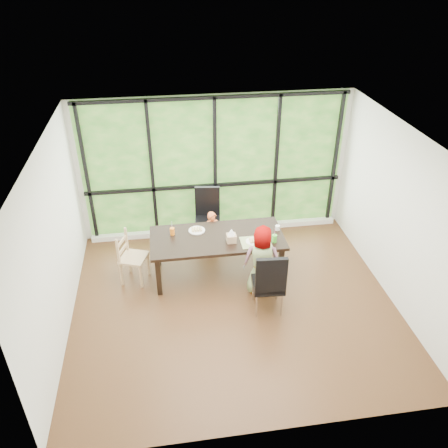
{
  "coord_description": "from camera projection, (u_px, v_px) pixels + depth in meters",
  "views": [
    {
      "loc": [
        -0.96,
        -5.36,
        4.81
      ],
      "look_at": [
        -0.06,
        0.7,
        1.05
      ],
      "focal_mm": 36.25,
      "sensor_mm": 36.0,
      "label": 1
    }
  ],
  "objects": [
    {
      "name": "tissue_box",
      "position": [
        231.0,
        238.0,
        7.28
      ],
      "size": [
        0.15,
        0.15,
        0.13
      ],
      "primitive_type": "cube",
      "color": "tan",
      "rests_on": "dining_table"
    },
    {
      "name": "ground",
      "position": [
        234.0,
        303.0,
        7.16
      ],
      "size": [
        5.0,
        5.0,
        0.0
      ],
      "primitive_type": "plane",
      "color": "black",
      "rests_on": "ground"
    },
    {
      "name": "orange_cup",
      "position": [
        172.0,
        231.0,
        7.45
      ],
      "size": [
        0.08,
        0.08,
        0.12
      ],
      "primitive_type": "cylinder",
      "color": "orange",
      "rests_on": "dining_table"
    },
    {
      "name": "plate_near",
      "position": [
        253.0,
        242.0,
        7.29
      ],
      "size": [
        0.25,
        0.25,
        0.02
      ],
      "primitive_type": "cylinder",
      "color": "white",
      "rests_on": "dining_table"
    },
    {
      "name": "dining_table",
      "position": [
        217.0,
        255.0,
        7.62
      ],
      "size": [
        2.25,
        1.14,
        0.75
      ],
      "primitive_type": "cube",
      "rotation": [
        0.0,
        0.0,
        -0.06
      ],
      "color": "black",
      "rests_on": "ground"
    },
    {
      "name": "placemat",
      "position": [
        256.0,
        242.0,
        7.29
      ],
      "size": [
        0.48,
        0.35,
        0.01
      ],
      "primitive_type": "cube",
      "color": "tan",
      "rests_on": "dining_table"
    },
    {
      "name": "plate_far",
      "position": [
        197.0,
        230.0,
        7.58
      ],
      "size": [
        0.28,
        0.28,
        0.02
      ],
      "primitive_type": "cylinder",
      "color": "white",
      "rests_on": "dining_table"
    },
    {
      "name": "child_older",
      "position": [
        263.0,
        261.0,
        7.11
      ],
      "size": [
        0.65,
        0.49,
        1.21
      ],
      "primitive_type": "imported",
      "rotation": [
        0.0,
        0.0,
        2.95
      ],
      "color": "gray",
      "rests_on": "ground"
    },
    {
      "name": "crepe_rolls_far",
      "position": [
        197.0,
        229.0,
        7.56
      ],
      "size": [
        0.2,
        0.12,
        0.04
      ],
      "primitive_type": null,
      "color": "tan",
      "rests_on": "plate_far"
    },
    {
      "name": "chair_interior_leather",
      "position": [
        268.0,
        280.0,
        6.79
      ],
      "size": [
        0.49,
        0.49,
        1.08
      ],
      "primitive_type": "cube",
      "rotation": [
        0.0,
        0.0,
        3.07
      ],
      "color": "black",
      "rests_on": "ground"
    },
    {
      "name": "window_sill",
      "position": [
        216.0,
        229.0,
        8.95
      ],
      "size": [
        4.8,
        0.12,
        0.1
      ],
      "primitive_type": "cube",
      "color": "silver",
      "rests_on": "ground"
    },
    {
      "name": "chair_window_leather",
      "position": [
        208.0,
        218.0,
        8.36
      ],
      "size": [
        0.51,
        0.51,
        1.08
      ],
      "primitive_type": "cube",
      "rotation": [
        0.0,
        0.0,
        -0.12
      ],
      "color": "black",
      "rests_on": "ground"
    },
    {
      "name": "white_mug",
      "position": [
        278.0,
        228.0,
        7.59
      ],
      "size": [
        0.08,
        0.08,
        0.08
      ],
      "primitive_type": "cylinder",
      "color": "white",
      "rests_on": "dining_table"
    },
    {
      "name": "chair_end_beech",
      "position": [
        134.0,
        258.0,
        7.44
      ],
      "size": [
        0.52,
        0.53,
        0.9
      ],
      "primitive_type": "cube",
      "rotation": [
        0.0,
        0.0,
        1.22
      ],
      "color": "tan",
      "rests_on": "ground"
    },
    {
      "name": "tissue",
      "position": [
        231.0,
        232.0,
        7.21
      ],
      "size": [
        0.12,
        0.12,
        0.11
      ],
      "primitive_type": "cone",
      "color": "white",
      "rests_on": "tissue_box"
    },
    {
      "name": "crepe_rolls_near",
      "position": [
        253.0,
        240.0,
        7.28
      ],
      "size": [
        0.15,
        0.12,
        0.04
      ],
      "primitive_type": null,
      "color": "tan",
      "rests_on": "plate_near"
    },
    {
      "name": "green_cup",
      "position": [
        274.0,
        238.0,
        7.27
      ],
      "size": [
        0.08,
        0.08,
        0.13
      ],
      "primitive_type": "cylinder",
      "color": "green",
      "rests_on": "dining_table"
    },
    {
      "name": "straw_pink",
      "position": [
        275.0,
        233.0,
        7.21
      ],
      "size": [
        0.01,
        0.04,
        0.2
      ],
      "primitive_type": "cylinder",
      "rotation": [
        0.14,
        0.0,
        0.0
      ],
      "color": "pink",
      "rests_on": "green_cup"
    },
    {
      "name": "window_mullions",
      "position": [
        215.0,
        168.0,
        8.3
      ],
      "size": [
        4.8,
        0.06,
        2.65
      ],
      "primitive_type": null,
      "color": "black",
      "rests_on": "back_wall"
    },
    {
      "name": "child_toddler",
      "position": [
        213.0,
        234.0,
        8.1
      ],
      "size": [
        0.35,
        0.27,
        0.86
      ],
      "primitive_type": "imported",
      "rotation": [
        0.0,
        0.0,
        0.23
      ],
      "color": "orange",
      "rests_on": "ground"
    },
    {
      "name": "back_wall",
      "position": [
        215.0,
        167.0,
        8.35
      ],
      "size": [
        5.0,
        0.0,
        5.0
      ],
      "primitive_type": "plane",
      "rotation": [
        1.57,
        0.0,
        0.0
      ],
      "color": "silver",
      "rests_on": "ground"
    },
    {
      "name": "foliage_backdrop",
      "position": [
        215.0,
        167.0,
        8.33
      ],
      "size": [
        4.8,
        0.02,
        2.65
      ],
      "primitive_type": "cube",
      "color": "#204717",
      "rests_on": "back_wall"
    },
    {
      "name": "straw_white",
      "position": [
        172.0,
        226.0,
        7.4
      ],
      "size": [
        0.01,
        0.04,
        0.2
      ],
      "primitive_type": "cylinder",
      "rotation": [
        0.14,
        0.0,
        0.0
      ],
      "color": "white",
      "rests_on": "orange_cup"
    }
  ]
}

